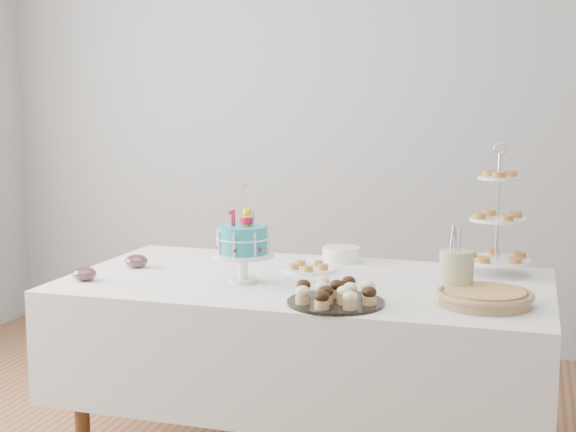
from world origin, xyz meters
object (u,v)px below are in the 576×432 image
(cupcake_tray, at_px, (336,293))
(utensil_pitcher, at_px, (455,272))
(birthday_cake, at_px, (243,256))
(jam_bowl_a, at_px, (85,274))
(pie, at_px, (485,296))
(pastry_plate, at_px, (309,267))
(plate_stack, at_px, (341,254))
(tiered_stand, at_px, (498,220))
(table, at_px, (306,334))
(jam_bowl_b, at_px, (136,261))

(cupcake_tray, xyz_separation_m, utensil_pitcher, (0.39, 0.22, 0.06))
(birthday_cake, relative_size, jam_bowl_a, 4.12)
(cupcake_tray, height_order, pie, cupcake_tray)
(pastry_plate, distance_m, utensil_pitcher, 0.70)
(birthday_cake, distance_m, jam_bowl_a, 0.64)
(cupcake_tray, height_order, utensil_pitcher, utensil_pitcher)
(plate_stack, height_order, pastry_plate, plate_stack)
(plate_stack, bearing_deg, jam_bowl_a, -142.83)
(pie, relative_size, jam_bowl_a, 3.65)
(tiered_stand, relative_size, plate_stack, 3.22)
(cupcake_tray, bearing_deg, tiered_stand, 52.34)
(utensil_pitcher, bearing_deg, table, 156.18)
(pie, distance_m, pastry_plate, 0.83)
(cupcake_tray, xyz_separation_m, pie, (0.50, 0.14, -0.01))
(pastry_plate, bearing_deg, cupcake_tray, -64.77)
(pie, bearing_deg, tiered_stand, 88.62)
(birthday_cake, xyz_separation_m, pastry_plate, (0.19, 0.28, -0.09))
(pie, distance_m, plate_stack, 0.89)
(pastry_plate, relative_size, jam_bowl_b, 2.27)
(birthday_cake, relative_size, tiered_stand, 0.71)
(tiered_stand, distance_m, jam_bowl_b, 1.53)
(tiered_stand, bearing_deg, table, -155.85)
(table, xyz_separation_m, birthday_cake, (-0.23, -0.12, 0.33))
(birthday_cake, distance_m, pie, 0.94)
(plate_stack, bearing_deg, pastry_plate, -110.01)
(birthday_cake, xyz_separation_m, cupcake_tray, (0.43, -0.23, -0.07))
(plate_stack, xyz_separation_m, jam_bowl_a, (-0.89, -0.68, -0.01))
(birthday_cake, height_order, pastry_plate, birthday_cake)
(jam_bowl_b, bearing_deg, birthday_cake, -13.45)
(birthday_cake, height_order, plate_stack, birthday_cake)
(jam_bowl_b, bearing_deg, tiered_stand, 11.95)
(plate_stack, bearing_deg, jam_bowl_b, -154.63)
(jam_bowl_b, relative_size, utensil_pitcher, 0.37)
(tiered_stand, distance_m, pastry_plate, 0.80)
(pastry_plate, relative_size, jam_bowl_a, 2.35)
(table, height_order, birthday_cake, birthday_cake)
(birthday_cake, distance_m, cupcake_tray, 0.49)
(cupcake_tray, xyz_separation_m, pastry_plate, (-0.24, 0.51, -0.02))
(pastry_plate, bearing_deg, table, -78.67)
(cupcake_tray, bearing_deg, table, 120.97)
(cupcake_tray, distance_m, pie, 0.52)
(plate_stack, xyz_separation_m, utensil_pitcher, (0.55, -0.52, 0.06))
(table, bearing_deg, utensil_pitcher, -11.77)
(plate_stack, distance_m, jam_bowl_a, 1.12)
(pie, bearing_deg, utensil_pitcher, 143.62)
(cupcake_tray, relative_size, tiered_stand, 0.64)
(table, relative_size, birthday_cake, 4.99)
(pastry_plate, xyz_separation_m, utensil_pitcher, (0.63, -0.29, 0.08))
(birthday_cake, relative_size, pie, 1.13)
(pie, relative_size, plate_stack, 2.01)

